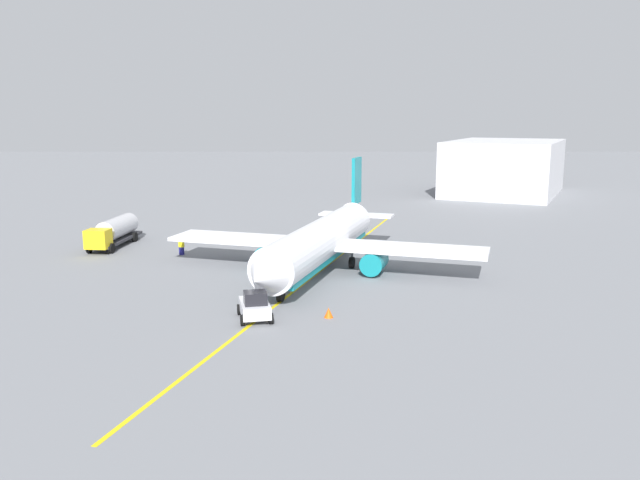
# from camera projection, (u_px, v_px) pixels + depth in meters

# --- Properties ---
(ground_plane) EXTENTS (400.00, 400.00, 0.00)m
(ground_plane) POSITION_uv_depth(u_px,v_px,m) (320.00, 271.00, 60.78)
(ground_plane) COLOR slate
(airplane) EXTENTS (32.68, 30.86, 9.84)m
(airplane) POSITION_uv_depth(u_px,v_px,m) (321.00, 242.00, 60.70)
(airplane) COLOR white
(airplane) RESTS_ON ground
(fuel_tanker) EXTENTS (10.53, 3.61, 3.15)m
(fuel_tanker) POSITION_uv_depth(u_px,v_px,m) (114.00, 231.00, 71.80)
(fuel_tanker) COLOR #2D2D33
(fuel_tanker) RESTS_ON ground
(pushback_tug) EXTENTS (3.94, 2.96, 2.20)m
(pushback_tug) POSITION_uv_depth(u_px,v_px,m) (255.00, 306.00, 46.16)
(pushback_tug) COLOR silver
(pushback_tug) RESTS_ON ground
(refueling_worker) EXTENTS (0.56, 0.63, 1.71)m
(refueling_worker) POSITION_uv_depth(u_px,v_px,m) (181.00, 247.00, 67.60)
(refueling_worker) COLOR navy
(refueling_worker) RESTS_ON ground
(safety_cone_nose) EXTENTS (0.67, 0.67, 0.75)m
(safety_cone_nose) POSITION_uv_depth(u_px,v_px,m) (329.00, 313.00, 46.76)
(safety_cone_nose) COLOR #F2590F
(safety_cone_nose) RESTS_ON ground
(distant_hangar) EXTENTS (32.98, 28.66, 9.87)m
(distant_hangar) POSITION_uv_depth(u_px,v_px,m) (504.00, 167.00, 119.33)
(distant_hangar) COLOR silver
(distant_hangar) RESTS_ON ground
(taxi_line_marking) EXTENTS (65.65, 20.69, 0.01)m
(taxi_line_marking) POSITION_uv_depth(u_px,v_px,m) (320.00, 271.00, 60.78)
(taxi_line_marking) COLOR yellow
(taxi_line_marking) RESTS_ON ground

